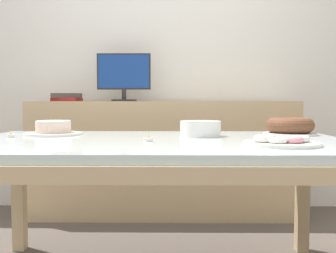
{
  "coord_description": "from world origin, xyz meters",
  "views": [
    {
      "loc": [
        0.07,
        -1.75,
        0.9
      ],
      "look_at": [
        0.05,
        0.03,
        0.79
      ],
      "focal_mm": 40.0,
      "sensor_mm": 36.0,
      "label": 1
    }
  ],
  "objects_px": {
    "cake_golden_bundt": "(290,126)",
    "plate_stack": "(200,129)",
    "tealight_centre": "(148,139)",
    "tealight_near_cakes": "(11,135)",
    "computer_monitor": "(124,77)",
    "book_stack": "(67,97)",
    "cake_chocolate_round": "(53,129)",
    "pastry_platter": "(281,142)",
    "tealight_near_front": "(66,130)"
  },
  "relations": [
    {
      "from": "book_stack",
      "to": "tealight_centre",
      "type": "relative_size",
      "value": 6.1
    },
    {
      "from": "tealight_near_front",
      "to": "computer_monitor",
      "type": "bearing_deg",
      "value": 71.56
    },
    {
      "from": "computer_monitor",
      "to": "plate_stack",
      "type": "height_order",
      "value": "computer_monitor"
    },
    {
      "from": "tealight_near_cakes",
      "to": "tealight_centre",
      "type": "bearing_deg",
      "value": -15.52
    },
    {
      "from": "book_stack",
      "to": "cake_golden_bundt",
      "type": "height_order",
      "value": "book_stack"
    },
    {
      "from": "computer_monitor",
      "to": "pastry_platter",
      "type": "relative_size",
      "value": 1.37
    },
    {
      "from": "pastry_platter",
      "to": "tealight_centre",
      "type": "relative_size",
      "value": 7.75
    },
    {
      "from": "plate_stack",
      "to": "tealight_centre",
      "type": "bearing_deg",
      "value": -133.53
    },
    {
      "from": "cake_golden_bundt",
      "to": "plate_stack",
      "type": "relative_size",
      "value": 1.34
    },
    {
      "from": "cake_chocolate_round",
      "to": "tealight_centre",
      "type": "bearing_deg",
      "value": -32.76
    },
    {
      "from": "cake_golden_bundt",
      "to": "pastry_platter",
      "type": "distance_m",
      "value": 0.54
    },
    {
      "from": "tealight_centre",
      "to": "tealight_near_cakes",
      "type": "relative_size",
      "value": 1.0
    },
    {
      "from": "cake_chocolate_round",
      "to": "tealight_near_cakes",
      "type": "distance_m",
      "value": 0.23
    },
    {
      "from": "pastry_platter",
      "to": "tealight_near_cakes",
      "type": "relative_size",
      "value": 7.75
    },
    {
      "from": "plate_stack",
      "to": "tealight_near_front",
      "type": "relative_size",
      "value": 5.25
    },
    {
      "from": "computer_monitor",
      "to": "book_stack",
      "type": "height_order",
      "value": "computer_monitor"
    },
    {
      "from": "tealight_near_front",
      "to": "tealight_near_cakes",
      "type": "height_order",
      "value": "same"
    },
    {
      "from": "computer_monitor",
      "to": "tealight_near_front",
      "type": "height_order",
      "value": "computer_monitor"
    },
    {
      "from": "cake_chocolate_round",
      "to": "plate_stack",
      "type": "distance_m",
      "value": 0.79
    },
    {
      "from": "book_stack",
      "to": "pastry_platter",
      "type": "bearing_deg",
      "value": -48.48
    },
    {
      "from": "computer_monitor",
      "to": "cake_golden_bundt",
      "type": "height_order",
      "value": "computer_monitor"
    },
    {
      "from": "computer_monitor",
      "to": "tealight_near_front",
      "type": "xyz_separation_m",
      "value": [
        -0.25,
        -0.75,
        -0.37
      ]
    },
    {
      "from": "computer_monitor",
      "to": "plate_stack",
      "type": "relative_size",
      "value": 2.02
    },
    {
      "from": "cake_golden_bundt",
      "to": "plate_stack",
      "type": "xyz_separation_m",
      "value": [
        -0.49,
        -0.1,
        -0.01
      ]
    },
    {
      "from": "computer_monitor",
      "to": "tealight_centre",
      "type": "relative_size",
      "value": 10.6
    },
    {
      "from": "cake_chocolate_round",
      "to": "pastry_platter",
      "type": "distance_m",
      "value": 1.19
    },
    {
      "from": "cake_golden_bundt",
      "to": "tealight_near_cakes",
      "type": "distance_m",
      "value": 1.46
    },
    {
      "from": "computer_monitor",
      "to": "tealight_near_cakes",
      "type": "relative_size",
      "value": 10.6
    },
    {
      "from": "tealight_centre",
      "to": "cake_golden_bundt",
      "type": "bearing_deg",
      "value": 26.24
    },
    {
      "from": "cake_golden_bundt",
      "to": "tealight_near_cakes",
      "type": "xyz_separation_m",
      "value": [
        -1.45,
        -0.17,
        -0.04
      ]
    },
    {
      "from": "tealight_near_front",
      "to": "book_stack",
      "type": "bearing_deg",
      "value": 105.15
    },
    {
      "from": "tealight_centre",
      "to": "pastry_platter",
      "type": "bearing_deg",
      "value": -14.31
    },
    {
      "from": "cake_golden_bundt",
      "to": "tealight_near_front",
      "type": "height_order",
      "value": "cake_golden_bundt"
    },
    {
      "from": "tealight_centre",
      "to": "tealight_near_cakes",
      "type": "xyz_separation_m",
      "value": [
        -0.7,
        0.2,
        0.0
      ]
    },
    {
      "from": "book_stack",
      "to": "cake_chocolate_round",
      "type": "relative_size",
      "value": 0.8
    },
    {
      "from": "book_stack",
      "to": "cake_golden_bundt",
      "type": "xyz_separation_m",
      "value": [
        1.48,
        -0.94,
        -0.17
      ]
    },
    {
      "from": "pastry_platter",
      "to": "tealight_near_front",
      "type": "bearing_deg",
      "value": 147.22
    },
    {
      "from": "pastry_platter",
      "to": "tealight_near_cakes",
      "type": "xyz_separation_m",
      "value": [
        -1.25,
        0.34,
        -0.0
      ]
    },
    {
      "from": "computer_monitor",
      "to": "cake_golden_bundt",
      "type": "bearing_deg",
      "value": -42.69
    },
    {
      "from": "computer_monitor",
      "to": "book_stack",
      "type": "relative_size",
      "value": 1.74
    },
    {
      "from": "plate_stack",
      "to": "cake_chocolate_round",
      "type": "bearing_deg",
      "value": 174.28
    },
    {
      "from": "computer_monitor",
      "to": "plate_stack",
      "type": "bearing_deg",
      "value": -63.1
    },
    {
      "from": "computer_monitor",
      "to": "tealight_centre",
      "type": "xyz_separation_m",
      "value": [
        0.28,
        -1.31,
        -0.37
      ]
    },
    {
      "from": "book_stack",
      "to": "tealight_centre",
      "type": "xyz_separation_m",
      "value": [
        0.73,
        -1.31,
        -0.21
      ]
    },
    {
      "from": "plate_stack",
      "to": "computer_monitor",
      "type": "bearing_deg",
      "value": 116.9
    },
    {
      "from": "tealight_centre",
      "to": "tealight_near_front",
      "type": "bearing_deg",
      "value": 133.62
    },
    {
      "from": "cake_golden_bundt",
      "to": "plate_stack",
      "type": "bearing_deg",
      "value": -168.36
    },
    {
      "from": "book_stack",
      "to": "plate_stack",
      "type": "bearing_deg",
      "value": -46.68
    },
    {
      "from": "cake_golden_bundt",
      "to": "tealight_near_cakes",
      "type": "relative_size",
      "value": 7.02
    },
    {
      "from": "plate_stack",
      "to": "tealight_near_front",
      "type": "height_order",
      "value": "plate_stack"
    }
  ]
}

